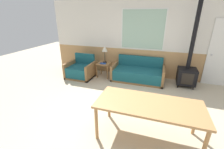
% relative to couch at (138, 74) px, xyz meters
% --- Properties ---
extents(ground_plane, '(16.00, 16.00, 0.00)m').
position_rel_couch_xyz_m(ground_plane, '(0.08, -2.13, -0.24)').
color(ground_plane, beige).
extents(wall_back, '(7.20, 0.09, 2.70)m').
position_rel_couch_xyz_m(wall_back, '(0.07, 0.50, 1.13)').
color(wall_back, tan).
rests_on(wall_back, ground_plane).
extents(couch, '(1.78, 0.89, 0.79)m').
position_rel_couch_xyz_m(couch, '(0.00, 0.00, 0.00)').
color(couch, olive).
rests_on(couch, ground_plane).
extents(armchair, '(0.95, 0.86, 0.80)m').
position_rel_couch_xyz_m(armchair, '(-2.07, -0.36, 0.01)').
color(armchair, olive).
rests_on(armchair, ground_plane).
extents(side_table, '(0.48, 0.48, 0.53)m').
position_rel_couch_xyz_m(side_table, '(-1.25, -0.06, 0.19)').
color(side_table, olive).
rests_on(side_table, ground_plane).
extents(table_lamp, '(0.21, 0.21, 0.61)m').
position_rel_couch_xyz_m(table_lamp, '(-1.25, 0.02, 0.77)').
color(table_lamp, black).
rests_on(table_lamp, side_table).
extents(book_stack, '(0.21, 0.12, 0.03)m').
position_rel_couch_xyz_m(book_stack, '(-1.26, -0.16, 0.30)').
color(book_stack, '#234799').
rests_on(book_stack, side_table).
extents(dining_table, '(1.87, 0.82, 0.73)m').
position_rel_couch_xyz_m(dining_table, '(0.59, -2.62, 0.42)').
color(dining_table, '#B27F4C').
rests_on(dining_table, ground_plane).
extents(wood_stove, '(0.56, 0.54, 2.57)m').
position_rel_couch_xyz_m(wood_stove, '(1.56, 0.02, 0.31)').
color(wood_stove, black).
rests_on(wood_stove, ground_plane).
extents(entry_door, '(0.82, 0.09, 2.10)m').
position_rel_couch_xyz_m(entry_door, '(2.51, 0.45, 0.81)').
color(entry_door, white).
rests_on(entry_door, ground_plane).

